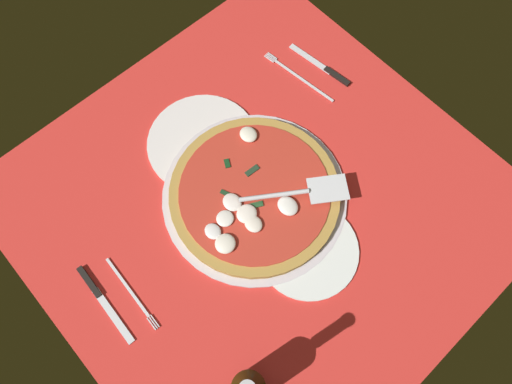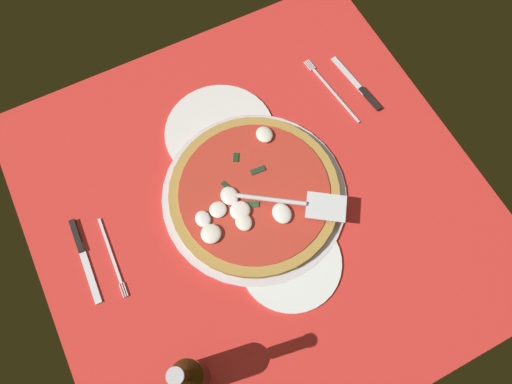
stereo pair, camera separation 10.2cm
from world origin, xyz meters
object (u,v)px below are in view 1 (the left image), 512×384
object	(u,v)px
dinner_plate_left	(202,144)
pizza	(255,193)
place_setting_near	(116,296)
dinner_plate_right	(309,250)
pizza_server	(301,192)
place_setting_far	(312,73)

from	to	relation	value
dinner_plate_left	pizza	world-z (taller)	pizza
dinner_plate_left	pizza	xyz separation A→B (cm)	(17.76, 0.49, 1.62)
dinner_plate_left	place_setting_near	xyz separation A→B (cm)	(14.73, -35.00, -0.14)
dinner_plate_right	pizza_server	world-z (taller)	pizza_server
place_setting_far	place_setting_near	bearing A→B (deg)	92.63
pizza	place_setting_near	world-z (taller)	pizza
pizza_server	place_setting_near	bearing A→B (deg)	-159.09
pizza	place_setting_far	bearing A→B (deg)	114.27
dinner_plate_left	place_setting_far	world-z (taller)	place_setting_far
place_setting_far	dinner_plate_right	bearing A→B (deg)	127.14
dinner_plate_left	pizza	size ratio (longest dim) A/B	0.69
pizza	place_setting_far	world-z (taller)	pizza
pizza_server	place_setting_far	world-z (taller)	pizza_server
place_setting_far	dinner_plate_left	bearing A→B (deg)	77.11
dinner_plate_left	dinner_plate_right	distance (cm)	34.25
pizza	place_setting_near	bearing A→B (deg)	-94.89
dinner_plate_right	pizza	xyz separation A→B (cm)	(-16.48, -0.02, 1.62)
pizza	place_setting_far	distance (cm)	35.04
dinner_plate_right	dinner_plate_left	bearing A→B (deg)	-179.14
pizza_server	place_setting_near	size ratio (longest dim) A/B	1.03
dinner_plate_right	place_setting_near	xyz separation A→B (cm)	(-19.51, -35.51, -0.14)
place_setting_near	place_setting_far	xyz separation A→B (cm)	(-11.35, 67.40, -0.01)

